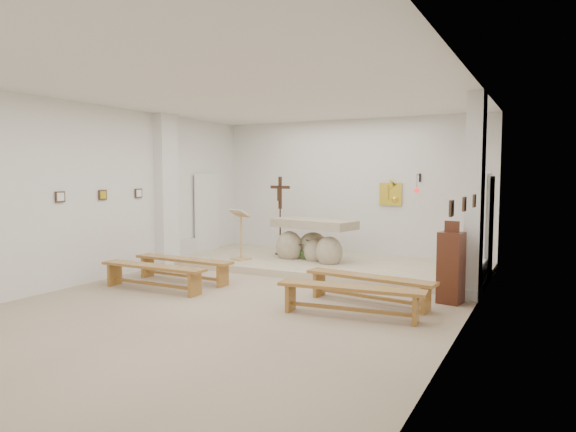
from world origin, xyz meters
The scene contains 27 objects.
ground centered at (0.00, 0.00, 0.00)m, with size 7.00×10.00×0.00m, color tan.
wall_left centered at (-3.49, 0.00, 1.75)m, with size 0.02×10.00×3.50m, color silver.
wall_right centered at (3.49, 0.00, 1.75)m, with size 0.02×10.00×3.50m, color silver.
wall_back centered at (0.00, 4.99, 1.75)m, with size 7.00×0.02×3.50m, color silver.
ceiling centered at (0.00, 0.00, 3.49)m, with size 7.00×10.00×0.02m, color silver.
sanctuary_platform centered at (0.00, 3.50, 0.07)m, with size 6.98×3.00×0.15m, color beige.
pilaster_left centered at (-3.37, 2.00, 1.75)m, with size 0.26×0.55×3.50m, color white.
pilaster_right centered at (3.37, 2.00, 1.75)m, with size 0.26×0.55×3.50m, color white.
gold_wall_relief centered at (1.05, 4.96, 1.65)m, with size 0.55×0.04×0.55m, color gold.
sanctuary_lamp centered at (1.75, 4.71, 1.81)m, with size 0.11×0.36×0.44m.
station_frame_left_front centered at (-3.47, -0.80, 1.72)m, with size 0.03×0.20×0.20m, color #402A1C.
station_frame_left_mid centered at (-3.47, 0.20, 1.72)m, with size 0.03×0.20×0.20m, color #402A1C.
station_frame_left_rear centered at (-3.47, 1.20, 1.72)m, with size 0.03×0.20×0.20m, color #402A1C.
station_frame_right_front centered at (3.47, -0.80, 1.72)m, with size 0.03×0.20×0.20m, color #402A1C.
station_frame_right_mid centered at (3.47, 0.20, 1.72)m, with size 0.03×0.20×0.20m, color #402A1C.
station_frame_right_rear centered at (3.47, 1.20, 1.72)m, with size 0.03×0.20×0.20m, color #402A1C.
radiator_left centered at (-3.43, 2.70, 0.27)m, with size 0.10×0.85×0.52m, color silver.
radiator_right centered at (3.43, 2.70, 0.27)m, with size 0.10×0.85×0.52m, color silver.
altar centered at (-0.35, 3.49, 0.55)m, with size 2.13×1.22×1.04m.
lectern centered at (-1.84, 2.75, 0.73)m, with size 0.49×0.44×1.18m.
crucifix_stand centered at (-1.42, 3.90, 1.26)m, with size 0.58×0.25×1.92m.
potted_plant centered at (-0.53, 3.55, 0.39)m, with size 0.44×0.38×0.48m, color #2C5120.
donation_pedestal centered at (3.10, 1.46, 0.60)m, with size 0.43×0.43×1.37m.
bench_left_front centered at (-1.92, 0.78, 0.35)m, with size 2.24×0.42×0.47m.
bench_right_front centered at (1.92, 0.78, 0.35)m, with size 2.25×0.64×0.47m.
bench_left_second centered at (-1.92, -0.10, 0.35)m, with size 2.23×0.36×0.47m.
bench_right_second centered at (1.92, -0.10, 0.35)m, with size 2.25×0.56×0.47m.
Camera 1 is at (4.56, -7.21, 2.13)m, focal length 32.00 mm.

